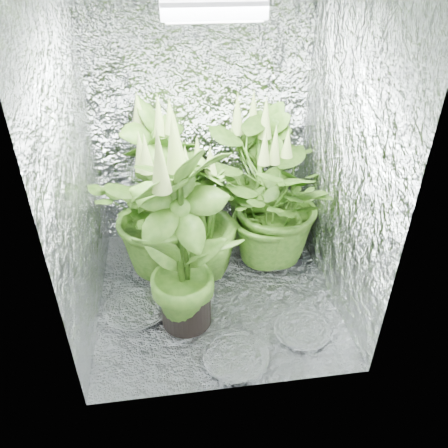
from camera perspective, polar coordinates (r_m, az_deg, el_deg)
ground at (r=3.15m, az=-1.11°, el=-8.86°), size 1.60×1.60×0.00m
walls at (r=2.59m, az=-1.35°, el=7.84°), size 1.62×1.62×2.00m
grow_lamp at (r=2.36m, az=-1.63°, el=26.32°), size 0.50×0.30×0.22m
plant_a at (r=3.09m, az=-7.93°, el=1.82°), size 1.03×1.03×1.10m
plant_b at (r=3.33m, az=-8.02°, el=5.65°), size 0.86×0.86×1.26m
plant_c at (r=3.41m, az=3.98°, el=5.94°), size 0.67×0.67×1.20m
plant_d at (r=3.05m, az=-3.08°, el=0.88°), size 0.75×0.75×1.05m
plant_e at (r=3.15m, az=6.44°, el=2.92°), size 1.14×1.14×1.11m
plant_f at (r=2.54m, az=-5.51°, el=-2.32°), size 0.92×0.92×1.36m
circulation_fan at (r=3.38m, az=8.94°, el=-3.12°), size 0.17×0.25×0.31m
plant_label at (r=2.73m, az=-3.64°, el=-8.41°), size 0.05×0.03×0.07m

